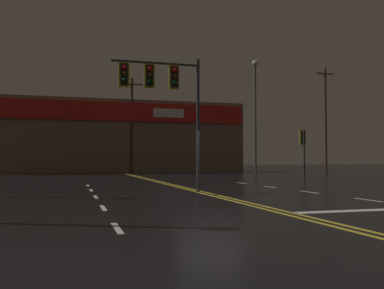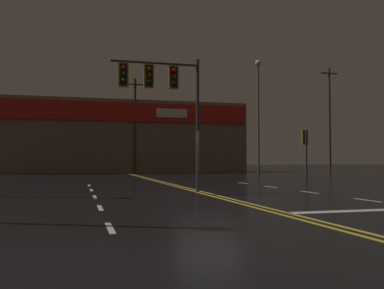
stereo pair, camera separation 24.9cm
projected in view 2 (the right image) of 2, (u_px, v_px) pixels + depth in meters
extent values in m
plane|color=black|center=(210.00, 194.00, 16.28)|extent=(200.00, 200.00, 0.00)
cube|color=gold|center=(206.00, 194.00, 16.24)|extent=(0.12, 60.00, 0.01)
cube|color=gold|center=(213.00, 194.00, 16.32)|extent=(0.12, 60.00, 0.01)
cube|color=silver|center=(110.00, 228.00, 8.22)|extent=(0.12, 1.40, 0.01)
cube|color=silver|center=(100.00, 208.00, 11.69)|extent=(0.12, 1.40, 0.01)
cube|color=silver|center=(95.00, 197.00, 15.17)|extent=(0.12, 1.40, 0.01)
cube|color=silver|center=(91.00, 190.00, 18.64)|extent=(0.12, 1.40, 0.01)
cube|color=silver|center=(89.00, 185.00, 22.11)|extent=(0.12, 1.40, 0.01)
cube|color=silver|center=(368.00, 200.00, 13.92)|extent=(0.12, 1.40, 0.01)
cube|color=silver|center=(310.00, 192.00, 17.40)|extent=(0.12, 1.40, 0.01)
cube|color=silver|center=(271.00, 187.00, 20.87)|extent=(0.12, 1.40, 0.01)
cube|color=silver|center=(243.00, 183.00, 24.34)|extent=(0.12, 1.40, 0.01)
cylinder|color=#38383D|center=(198.00, 125.00, 17.60)|extent=(0.14, 0.14, 5.48)
cylinder|color=#38383D|center=(155.00, 63.00, 17.23)|extent=(3.56, 0.10, 0.10)
cube|color=black|center=(174.00, 77.00, 17.41)|extent=(0.28, 0.24, 0.84)
cube|color=gold|center=(174.00, 77.00, 17.41)|extent=(0.42, 0.08, 0.99)
sphere|color=red|center=(174.00, 70.00, 17.26)|extent=(0.17, 0.17, 0.17)
sphere|color=#543707|center=(174.00, 76.00, 17.25)|extent=(0.17, 0.17, 0.17)
sphere|color=#084513|center=(174.00, 83.00, 17.25)|extent=(0.17, 0.17, 0.17)
cube|color=black|center=(149.00, 76.00, 17.14)|extent=(0.28, 0.24, 0.84)
cube|color=gold|center=(149.00, 76.00, 17.14)|extent=(0.42, 0.08, 0.99)
sphere|color=red|center=(149.00, 69.00, 17.00)|extent=(0.17, 0.17, 0.17)
sphere|color=#543707|center=(149.00, 75.00, 16.99)|extent=(0.17, 0.17, 0.17)
sphere|color=#084513|center=(149.00, 81.00, 16.98)|extent=(0.17, 0.17, 0.17)
cube|color=black|center=(123.00, 75.00, 16.88)|extent=(0.28, 0.24, 0.84)
cube|color=gold|center=(123.00, 75.00, 16.88)|extent=(0.42, 0.08, 0.99)
sphere|color=red|center=(124.00, 67.00, 16.73)|extent=(0.17, 0.17, 0.17)
sphere|color=#543707|center=(124.00, 74.00, 16.72)|extent=(0.17, 0.17, 0.17)
sphere|color=#084513|center=(124.00, 80.00, 16.71)|extent=(0.17, 0.17, 0.17)
cylinder|color=#38383D|center=(306.00, 155.00, 28.06)|extent=(0.13, 0.13, 3.30)
cube|color=black|center=(305.00, 137.00, 28.28)|extent=(0.28, 0.24, 0.84)
cube|color=gold|center=(305.00, 137.00, 28.28)|extent=(0.42, 0.08, 0.99)
sphere|color=red|center=(306.00, 133.00, 28.14)|extent=(0.17, 0.17, 0.17)
sphere|color=#543707|center=(306.00, 137.00, 28.13)|extent=(0.17, 0.17, 0.17)
sphere|color=#084513|center=(306.00, 141.00, 28.12)|extent=(0.17, 0.17, 0.17)
cylinder|color=#59595E|center=(258.00, 119.00, 39.02)|extent=(0.20, 0.20, 10.07)
sphere|color=silver|center=(258.00, 63.00, 39.22)|extent=(0.56, 0.56, 0.56)
cube|color=#7A6651|center=(123.00, 139.00, 47.49)|extent=(25.50, 10.00, 7.44)
cube|color=red|center=(128.00, 112.00, 42.66)|extent=(24.99, 0.20, 1.86)
cube|color=white|center=(172.00, 113.00, 43.78)|extent=(3.20, 0.16, 0.90)
cylinder|color=#4C3828|center=(135.00, 126.00, 42.87)|extent=(0.26, 0.26, 9.54)
cube|color=#4C3828|center=(135.00, 84.00, 43.02)|extent=(2.20, 0.12, 0.12)
cylinder|color=#4C3828|center=(330.00, 120.00, 48.70)|extent=(0.26, 0.26, 11.87)
cube|color=#4C3828|center=(329.00, 73.00, 48.90)|extent=(2.20, 0.12, 0.12)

